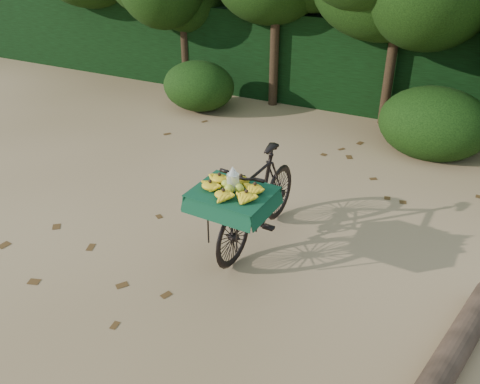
% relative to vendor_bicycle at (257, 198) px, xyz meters
% --- Properties ---
extents(ground, '(80.00, 80.00, 0.00)m').
position_rel_vendor_bicycle_xyz_m(ground, '(0.00, -0.62, -0.60)').
color(ground, tan).
rests_on(ground, ground).
extents(vendor_bicycle, '(0.87, 1.95, 1.17)m').
position_rel_vendor_bicycle_xyz_m(vendor_bicycle, '(0.00, 0.00, 0.00)').
color(vendor_bicycle, black).
rests_on(vendor_bicycle, ground).
extents(hedge_backdrop, '(26.00, 1.80, 1.80)m').
position_rel_vendor_bicycle_xyz_m(hedge_backdrop, '(0.00, 5.68, 0.30)').
color(hedge_backdrop, black).
rests_on(hedge_backdrop, ground).
extents(tree_row, '(14.50, 2.00, 4.00)m').
position_rel_vendor_bicycle_xyz_m(tree_row, '(-0.65, 4.88, 1.40)').
color(tree_row, black).
rests_on(tree_row, ground).
extents(bush_clumps, '(8.80, 1.70, 0.90)m').
position_rel_vendor_bicycle_xyz_m(bush_clumps, '(0.50, 3.68, -0.15)').
color(bush_clumps, black).
rests_on(bush_clumps, ground).
extents(leaf_litter, '(7.00, 7.30, 0.01)m').
position_rel_vendor_bicycle_xyz_m(leaf_litter, '(0.00, 0.03, -0.59)').
color(leaf_litter, '#4B2F14').
rests_on(leaf_litter, ground).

